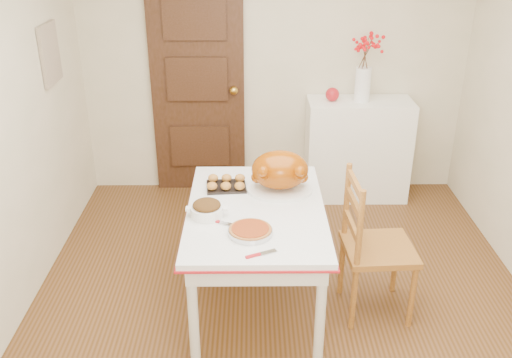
{
  "coord_description": "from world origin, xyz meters",
  "views": [
    {
      "loc": [
        -0.2,
        -3.07,
        2.48
      ],
      "look_at": [
        -0.18,
        0.13,
        0.96
      ],
      "focal_mm": 39.7,
      "sensor_mm": 36.0,
      "label": 1
    }
  ],
  "objects_px": {
    "kitchen_table": "(256,259)",
    "sideboard": "(357,149)",
    "turkey_platter": "(280,172)",
    "pumpkin_pie": "(250,230)",
    "chair_oak": "(379,246)"
  },
  "relations": [
    {
      "from": "pumpkin_pie",
      "to": "turkey_platter",
      "type": "bearing_deg",
      "value": 70.71
    },
    {
      "from": "kitchen_table",
      "to": "pumpkin_pie",
      "type": "xyz_separation_m",
      "value": [
        -0.04,
        -0.32,
        0.41
      ]
    },
    {
      "from": "sideboard",
      "to": "pumpkin_pie",
      "type": "xyz_separation_m",
      "value": [
        -0.99,
        -2.02,
        0.33
      ]
    },
    {
      "from": "kitchen_table",
      "to": "chair_oak",
      "type": "height_order",
      "value": "chair_oak"
    },
    {
      "from": "kitchen_table",
      "to": "turkey_platter",
      "type": "xyz_separation_m",
      "value": [
        0.16,
        0.24,
        0.53
      ]
    },
    {
      "from": "sideboard",
      "to": "kitchen_table",
      "type": "relative_size",
      "value": 0.72
    },
    {
      "from": "turkey_platter",
      "to": "pumpkin_pie",
      "type": "height_order",
      "value": "turkey_platter"
    },
    {
      "from": "kitchen_table",
      "to": "pumpkin_pie",
      "type": "distance_m",
      "value": 0.52
    },
    {
      "from": "kitchen_table",
      "to": "sideboard",
      "type": "bearing_deg",
      "value": 60.73
    },
    {
      "from": "kitchen_table",
      "to": "turkey_platter",
      "type": "bearing_deg",
      "value": 56.4
    },
    {
      "from": "kitchen_table",
      "to": "pumpkin_pie",
      "type": "height_order",
      "value": "pumpkin_pie"
    },
    {
      "from": "kitchen_table",
      "to": "chair_oak",
      "type": "xyz_separation_m",
      "value": [
        0.8,
        -0.02,
        0.12
      ]
    },
    {
      "from": "chair_oak",
      "to": "pumpkin_pie",
      "type": "distance_m",
      "value": 0.94
    },
    {
      "from": "sideboard",
      "to": "pumpkin_pie",
      "type": "distance_m",
      "value": 2.27
    },
    {
      "from": "kitchen_table",
      "to": "pumpkin_pie",
      "type": "relative_size",
      "value": 5.01
    }
  ]
}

